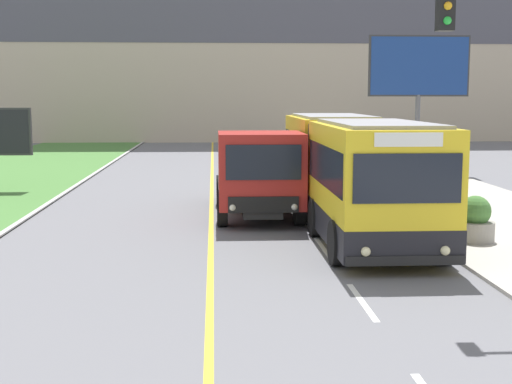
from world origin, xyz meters
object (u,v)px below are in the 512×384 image
object	(u,v)px
planter_round_third	(391,181)
planter_round_near	(475,221)
planter_round_second	(423,197)
city_bus	(351,172)
planter_round_far	(365,169)
dump_truck	(259,175)
billboard_large	(419,71)

from	to	relation	value
planter_round_third	planter_round_near	bearing A→B (deg)	-90.26
planter_round_second	city_bus	bearing A→B (deg)	-148.24
planter_round_second	planter_round_third	size ratio (longest dim) A/B	0.98
planter_round_near	planter_round_far	xyz separation A→B (m)	(-0.05, 12.90, 0.01)
city_bus	planter_round_near	xyz separation A→B (m)	(2.64, -2.69, -0.98)
dump_truck	planter_round_far	distance (m)	10.30
city_bus	billboard_large	size ratio (longest dim) A/B	1.84
planter_round_near	planter_round_second	distance (m)	4.30
billboard_large	planter_round_near	distance (m)	17.07
planter_round_near	planter_round_far	world-z (taller)	planter_round_far
dump_truck	billboard_large	bearing A→B (deg)	55.75
billboard_large	planter_round_far	distance (m)	6.30
planter_round_far	dump_truck	bearing A→B (deg)	-119.91
billboard_large	planter_round_second	bearing A→B (deg)	-105.00
dump_truck	planter_round_third	size ratio (longest dim) A/B	5.76
planter_round_second	planter_round_third	xyz separation A→B (m)	(0.08, 4.30, 0.01)
planter_round_near	planter_round_far	bearing A→B (deg)	90.22
planter_round_far	planter_round_third	bearing A→B (deg)	-88.81
billboard_large	city_bus	bearing A→B (deg)	-113.19
billboard_large	planter_round_far	world-z (taller)	billboard_large
dump_truck	planter_round_near	distance (m)	6.58
billboard_large	planter_round_far	bearing A→B (deg)	-133.96
planter_round_second	planter_round_near	bearing A→B (deg)	-89.42
planter_round_second	planter_round_third	world-z (taller)	planter_round_third
billboard_large	planter_round_third	distance (m)	9.28
dump_truck	planter_round_second	bearing A→B (deg)	3.46
billboard_large	planter_round_far	size ratio (longest dim) A/B	5.59
planter_round_far	planter_round_near	bearing A→B (deg)	-89.78
city_bus	planter_round_near	bearing A→B (deg)	-45.47
dump_truck	planter_round_far	world-z (taller)	dump_truck
planter_round_second	planter_round_far	size ratio (longest dim) A/B	1.00
city_bus	planter_round_far	world-z (taller)	city_bus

